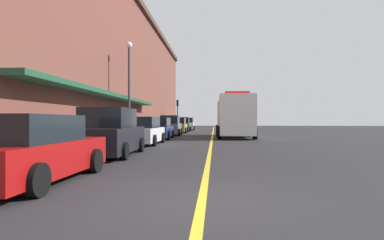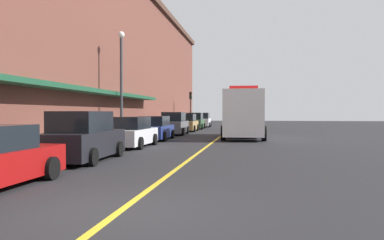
% 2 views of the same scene
% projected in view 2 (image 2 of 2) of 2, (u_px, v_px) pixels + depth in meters
% --- Properties ---
extents(ground_plane, '(112.00, 112.00, 0.00)m').
position_uv_depth(ground_plane, '(223.00, 135.00, 32.08)').
color(ground_plane, '#232326').
extents(sidewalk_left, '(2.40, 70.00, 0.15)m').
position_uv_depth(sidewalk_left, '(150.00, 133.00, 33.04)').
color(sidewalk_left, '#ADA8A0').
rests_on(sidewalk_left, ground).
extents(lane_center_stripe, '(0.16, 70.00, 0.01)m').
position_uv_depth(lane_center_stripe, '(223.00, 135.00, 32.08)').
color(lane_center_stripe, gold).
rests_on(lane_center_stripe, ground).
extents(brick_building_left, '(14.44, 64.00, 13.54)m').
position_uv_depth(brick_building_left, '(58.00, 55.00, 33.13)').
color(brick_building_left, brown).
rests_on(brick_building_left, ground).
extents(parked_car_1, '(2.16, 4.78, 1.89)m').
position_uv_depth(parked_car_1, '(83.00, 138.00, 14.76)').
color(parked_car_1, black).
rests_on(parked_car_1, ground).
extents(parked_car_2, '(2.03, 4.57, 1.62)m').
position_uv_depth(parked_car_2, '(131.00, 133.00, 20.70)').
color(parked_car_2, silver).
rests_on(parked_car_2, ground).
extents(parked_car_3, '(2.11, 4.87, 1.61)m').
position_uv_depth(parked_car_3, '(155.00, 129.00, 26.03)').
color(parked_car_3, navy).
rests_on(parked_car_3, ground).
extents(parked_car_4, '(2.15, 4.56, 1.89)m').
position_uv_depth(parked_car_4, '(174.00, 124.00, 32.27)').
color(parked_car_4, '#595B60').
rests_on(parked_car_4, ground).
extents(parked_car_5, '(2.12, 4.49, 1.71)m').
position_uv_depth(parked_car_5, '(187.00, 123.00, 37.98)').
color(parked_car_5, '#A5844C').
rests_on(parked_car_5, ground).
extents(parked_car_6, '(2.11, 4.31, 1.83)m').
position_uv_depth(parked_car_6, '(195.00, 121.00, 43.44)').
color(parked_car_6, '#2D5133').
rests_on(parked_car_6, ground).
extents(parked_car_7, '(2.21, 4.88, 1.83)m').
position_uv_depth(parked_car_7, '(203.00, 120.00, 49.42)').
color(parked_car_7, silver).
rests_on(parked_car_7, ground).
extents(box_truck, '(3.02, 8.96, 3.57)m').
position_uv_depth(box_truck, '(244.00, 114.00, 28.22)').
color(box_truck, silver).
rests_on(box_truck, ground).
extents(parking_meter_0, '(0.14, 0.18, 1.33)m').
position_uv_depth(parking_meter_0, '(190.00, 119.00, 49.02)').
color(parking_meter_0, '#4C4C51').
rests_on(parking_meter_0, sidewalk_left).
extents(parking_meter_1, '(0.14, 0.18, 1.33)m').
position_uv_depth(parking_meter_1, '(175.00, 120.00, 39.13)').
color(parking_meter_1, '#4C4C51').
rests_on(parking_meter_1, sidewalk_left).
extents(street_lamp_left, '(0.44, 0.44, 6.94)m').
position_uv_depth(street_lamp_left, '(121.00, 73.00, 24.97)').
color(street_lamp_left, '#33383D').
rests_on(street_lamp_left, sidewalk_left).
extents(traffic_light_near, '(0.38, 0.36, 4.30)m').
position_uv_depth(traffic_light_near, '(191.00, 102.00, 48.80)').
color(traffic_light_near, '#232326').
rests_on(traffic_light_near, sidewalk_left).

